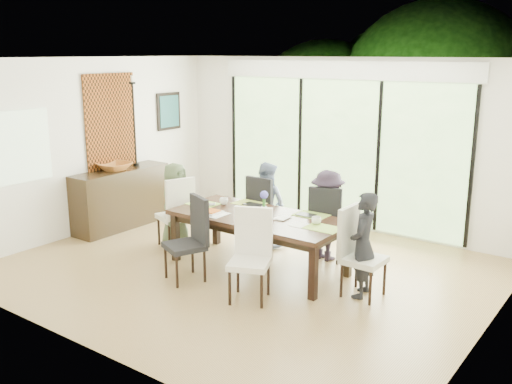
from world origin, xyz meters
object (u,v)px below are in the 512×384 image
Objects in this scene: chair_near_right at (249,256)px; cup_b at (264,216)px; chair_near_left at (184,240)px; person_far_right at (327,215)px; bowl at (115,167)px; chair_left_end at (175,211)px; chair_far_right at (328,221)px; person_right_end at (363,245)px; chair_right_end at (364,253)px; laptop at (204,206)px; cup_c at (316,221)px; table_top at (259,217)px; chair_far_left at (268,210)px; cup_a at (224,201)px; sideboard at (122,198)px; vase at (264,211)px; person_far_left at (267,204)px; person_left_end at (176,205)px.

cup_b is at bearing 91.29° from chair_near_right.
person_far_right is at bearing 82.07° from chair_near_left.
bowl reaches higher than chair_near_right.
chair_left_end reaches higher than cup_b.
person_right_end reaches higher than chair_far_right.
bowl is at bearing 90.39° from chair_right_end.
chair_right_end reaches higher than laptop.
chair_far_right is at bearing 108.43° from cup_c.
table_top is at bearing -172.87° from cup_c.
chair_far_left and chair_near_left have the same top height.
sideboard reaches higher than cup_a.
person_far_right is 2.47× the size of bowl.
chair_right_end is at bearing 47.28° from chair_near_left.
cup_c is at bearing 3.81° from vase.
person_right_end is (-0.02, 0.00, 0.09)m from chair_right_end.
sideboard is at bearing 179.14° from cup_a.
cup_b is 0.68m from cup_c.
laptop is (-2.35, -0.10, 0.21)m from chair_right_end.
bowl is (-4.36, 0.08, 0.48)m from chair_right_end.
cup_b is (0.60, -0.95, 0.24)m from chair_far_left.
vase is at bearing -7.59° from cup_a.
person_far_left reaches higher than cup_b.
chair_near_right is at bearing -60.11° from table_top.
chair_right_end is 1.00× the size of chair_near_left.
person_right_end is at bearing 4.30° from cup_b.
bowl reaches higher than table_top.
person_left_end is at bearing 110.75° from chair_left_end.
table_top is 0.95m from person_far_left.
chair_near_left is at bearing 156.84° from chair_near_right.
cup_c is at bearing 113.24° from chair_left_end.
chair_far_right is at bearing 133.27° from chair_left_end.
person_left_end is 2.47× the size of bowl.
person_far_right is 12.90× the size of cup_b.
laptop is 0.19× the size of sideboard.
cup_a is (-0.20, 1.02, 0.24)m from chair_near_left.
person_far_right is (0.55, 0.83, -0.07)m from table_top.
chair_near_left is 1.70m from person_far_left.
cup_b reaches higher than laptop.
table_top is 2.18× the size of chair_far_right.
person_left_end reaches higher than chair_near_right.
person_far_right is at bearing 50.33° from chair_right_end.
person_right_end reaches higher than vase.
person_left_end is 10.40× the size of cup_c.
person_far_left is 1.12m from cup_b.
chair_near_right is at bearing -107.19° from cup_c.
cup_c is at bearing -1.29° from sideboard.
person_far_right is at bearing -170.68° from person_far_left.
cup_a is at bearing 121.37° from chair_left_end.
chair_left_end is 1.35m from chair_far_left.
chair_near_right reaches higher than sideboard.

